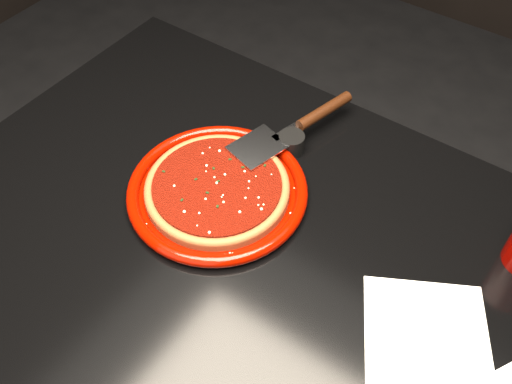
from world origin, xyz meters
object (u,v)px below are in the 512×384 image
(pizza_server, at_px, (294,127))
(ramekin, at_px, (291,143))
(plate, at_px, (217,191))
(table, at_px, (265,356))

(pizza_server, bearing_deg, ramekin, -51.97)
(ramekin, bearing_deg, plate, -105.27)
(table, height_order, pizza_server, pizza_server)
(plate, relative_size, ramekin, 6.53)
(plate, distance_m, ramekin, 0.17)
(table, relative_size, plate, 3.85)
(pizza_server, bearing_deg, plate, -86.99)
(plate, bearing_deg, ramekin, 74.73)
(table, distance_m, ramekin, 0.46)
(pizza_server, xyz_separation_m, ramekin, (0.01, -0.02, -0.02))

